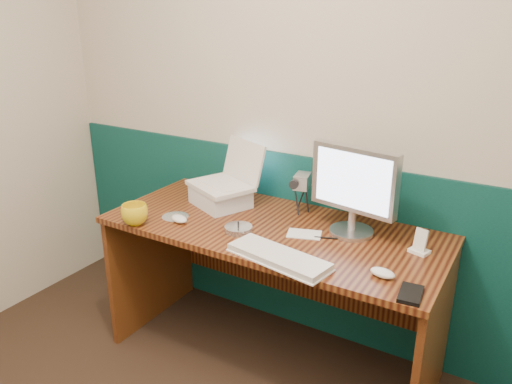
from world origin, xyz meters
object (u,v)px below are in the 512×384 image
Objects in this scene: mug at (135,214)px; monitor at (354,191)px; laptop at (219,164)px; keyboard at (279,258)px; desk at (271,295)px; camcorder at (302,194)px.

monitor is at bearing 24.99° from mug.
laptop is 0.49m from mug.
keyboard is (-0.16, -0.40, -0.19)m from monitor.
mug reaches higher than keyboard.
laptop is (-0.36, 0.10, 0.60)m from desk.
laptop is at bearing 164.75° from desk.
mug is 0.62× the size of camcorder.
desk is 5.07× the size of laptop.
mug is 0.82m from camcorder.
laptop is at bearing 63.03° from mug.
monitor is (0.71, 0.02, -0.02)m from laptop.
mug is (-0.57, -0.31, 0.42)m from desk.
monitor is at bearing 18.86° from desk.
mug is (-0.21, -0.41, -0.18)m from laptop.
keyboard is 3.47× the size of mug.
desk is 3.92× the size of monitor.
desk is 0.68m from monitor.
mug is at bearing -144.80° from monitor.
mug is at bearing -92.95° from laptop.
camcorder reaches higher than mug.
desk is 7.87× the size of camcorder.
desk is at bearing -113.38° from camcorder.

